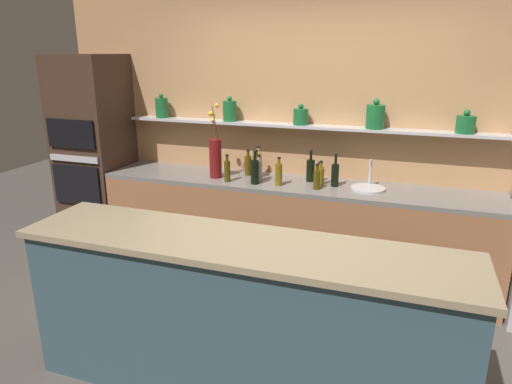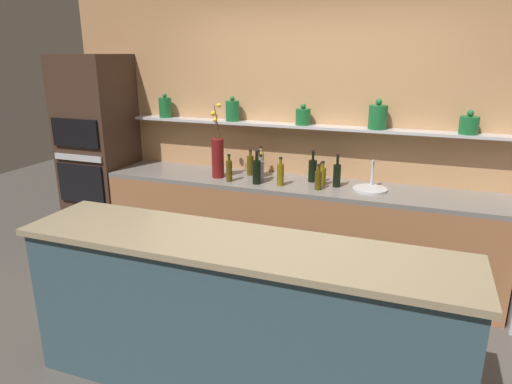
% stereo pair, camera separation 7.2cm
% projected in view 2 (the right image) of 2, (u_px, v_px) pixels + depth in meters
% --- Properties ---
extents(ground_plane, '(12.00, 12.00, 0.00)m').
position_uv_depth(ground_plane, '(259.00, 351.00, 3.29)').
color(ground_plane, '#4C4742').
extents(back_wall_unit, '(5.20, 0.28, 2.60)m').
position_uv_depth(back_wall_unit, '(317.00, 136.00, 4.33)').
color(back_wall_unit, tan).
rests_on(back_wall_unit, ground_plane).
extents(back_counter_unit, '(3.62, 0.62, 0.92)m').
position_uv_depth(back_counter_unit, '(293.00, 230.00, 4.30)').
color(back_counter_unit, '#99603D').
rests_on(back_counter_unit, ground_plane).
extents(island_counter, '(2.68, 0.61, 1.02)m').
position_uv_depth(island_counter, '(237.00, 318.00, 2.77)').
color(island_counter, '#334C56').
rests_on(island_counter, ground_plane).
extents(oven_tower, '(0.65, 0.64, 2.05)m').
position_uv_depth(oven_tower, '(99.00, 154.00, 4.85)').
color(oven_tower, '#3D281E').
rests_on(oven_tower, ground_plane).
extents(flower_vase, '(0.13, 0.12, 0.70)m').
position_uv_depth(flower_vase, '(218.00, 156.00, 4.29)').
color(flower_vase, maroon).
rests_on(flower_vase, back_counter_unit).
extents(sink_fixture, '(0.30, 0.30, 0.25)m').
position_uv_depth(sink_fixture, '(370.00, 187.00, 3.94)').
color(sink_fixture, '#B7B7BC').
rests_on(sink_fixture, back_counter_unit).
extents(bottle_oil_0, '(0.06, 0.06, 0.23)m').
position_uv_depth(bottle_oil_0, '(318.00, 180.00, 3.93)').
color(bottle_oil_0, '#47380A').
rests_on(bottle_oil_0, back_counter_unit).
extents(bottle_spirit_1, '(0.07, 0.07, 0.27)m').
position_uv_depth(bottle_spirit_1, '(258.00, 166.00, 4.29)').
color(bottle_spirit_1, '#4C2D0C').
rests_on(bottle_spirit_1, back_counter_unit).
extents(bottle_oil_2, '(0.07, 0.07, 0.25)m').
position_uv_depth(bottle_oil_2, '(250.00, 165.00, 4.40)').
color(bottle_oil_2, '#47380A').
rests_on(bottle_oil_2, back_counter_unit).
extents(bottle_oil_3, '(0.06, 0.06, 0.26)m').
position_uv_depth(bottle_oil_3, '(229.00, 170.00, 4.18)').
color(bottle_oil_3, '#47380A').
rests_on(bottle_oil_3, back_counter_unit).
extents(bottle_spirit_4, '(0.07, 0.07, 0.28)m').
position_uv_depth(bottle_spirit_4, '(261.00, 163.00, 4.39)').
color(bottle_spirit_4, tan).
rests_on(bottle_spirit_4, back_counter_unit).
extents(bottle_sauce_5, '(0.05, 0.05, 0.18)m').
position_uv_depth(bottle_sauce_5, '(321.00, 173.00, 4.18)').
color(bottle_sauce_5, '#9E4C0A').
rests_on(bottle_sauce_5, back_counter_unit).
extents(bottle_wine_6, '(0.07, 0.07, 0.29)m').
position_uv_depth(bottle_wine_6, '(337.00, 175.00, 4.01)').
color(bottle_wine_6, black).
rests_on(bottle_wine_6, back_counter_unit).
extents(bottle_wine_7, '(0.07, 0.07, 0.31)m').
position_uv_depth(bottle_wine_7, '(257.00, 171.00, 4.10)').
color(bottle_wine_7, black).
rests_on(bottle_wine_7, back_counter_unit).
extents(bottle_wine_8, '(0.08, 0.08, 0.29)m').
position_uv_depth(bottle_wine_8, '(313.00, 170.00, 4.17)').
color(bottle_wine_8, black).
rests_on(bottle_wine_8, back_counter_unit).
extents(bottle_oil_9, '(0.06, 0.06, 0.22)m').
position_uv_depth(bottle_oil_9, '(323.00, 176.00, 4.07)').
color(bottle_oil_9, brown).
rests_on(bottle_oil_9, back_counter_unit).
extents(bottle_oil_10, '(0.06, 0.06, 0.26)m').
position_uv_depth(bottle_oil_10, '(280.00, 174.00, 4.05)').
color(bottle_oil_10, brown).
rests_on(bottle_oil_10, back_counter_unit).
extents(bottle_spirit_11, '(0.07, 0.07, 0.25)m').
position_uv_depth(bottle_spirit_11, '(261.00, 170.00, 4.19)').
color(bottle_spirit_11, gray).
rests_on(bottle_spirit_11, back_counter_unit).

